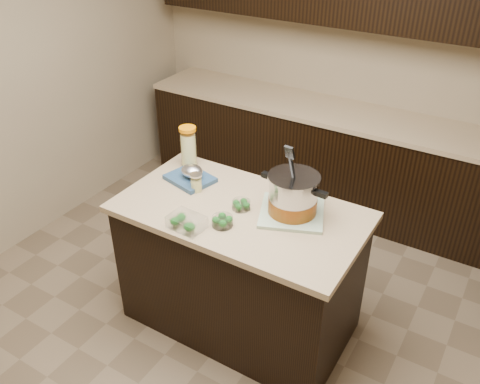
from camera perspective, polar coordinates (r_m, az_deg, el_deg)
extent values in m
plane|color=brown|center=(3.55, 0.00, -14.13)|extent=(4.00, 4.00, 0.00)
cube|color=tan|center=(4.47, 13.94, 15.31)|extent=(4.00, 0.04, 2.70)
cube|color=tan|center=(4.08, -25.30, 11.69)|extent=(0.04, 4.00, 2.70)
cube|color=black|center=(4.55, 11.22, 3.33)|extent=(3.60, 0.60, 0.86)
cube|color=tan|center=(4.35, 11.83, 8.53)|extent=(3.60, 0.63, 0.04)
cube|color=black|center=(3.26, 0.00, -8.86)|extent=(1.40, 0.75, 0.86)
cube|color=tan|center=(2.98, 0.00, -2.29)|extent=(1.46, 0.81, 0.04)
cube|color=#619064|center=(2.94, 5.84, -2.30)|extent=(0.47, 0.47, 0.02)
cylinder|color=#B7B7BC|center=(2.88, 5.97, -0.34)|extent=(0.30, 0.30, 0.22)
cylinder|color=brown|center=(2.91, 5.90, -1.41)|extent=(0.30, 0.30, 0.09)
cylinder|color=#B7B7BC|center=(2.82, 6.10, 1.65)|extent=(0.32, 0.32, 0.01)
cube|color=black|center=(2.92, 3.12, 1.85)|extent=(0.07, 0.04, 0.03)
cube|color=black|center=(2.78, 9.12, -0.23)|extent=(0.07, 0.04, 0.03)
cylinder|color=black|center=(2.76, 5.90, 2.50)|extent=(0.03, 0.12, 0.27)
cylinder|color=#D3D180|center=(3.40, -5.79, 4.73)|extent=(0.13, 0.13, 0.23)
cylinder|color=white|center=(3.39, -5.80, 4.94)|extent=(0.14, 0.14, 0.25)
cylinder|color=orange|center=(3.34, -5.93, 7.03)|extent=(0.15, 0.15, 0.02)
cylinder|color=#D3D180|center=(3.14, -4.92, 0.80)|extent=(0.09, 0.09, 0.08)
cylinder|color=white|center=(3.13, -4.93, 0.99)|extent=(0.09, 0.09, 0.11)
cylinder|color=silver|center=(3.10, -4.99, 1.99)|extent=(0.10, 0.10, 0.02)
cylinder|color=silver|center=(2.96, 0.14, -1.45)|extent=(0.13, 0.13, 0.05)
cylinder|color=silver|center=(2.82, -1.99, -3.30)|extent=(0.15, 0.15, 0.06)
cube|color=silver|center=(2.82, -6.00, -3.37)|extent=(0.20, 0.15, 0.07)
cube|color=navy|center=(3.26, -5.63, 1.52)|extent=(0.33, 0.29, 0.03)
ellipsoid|color=silver|center=(3.23, -5.41, 2.26)|extent=(0.15, 0.12, 0.08)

